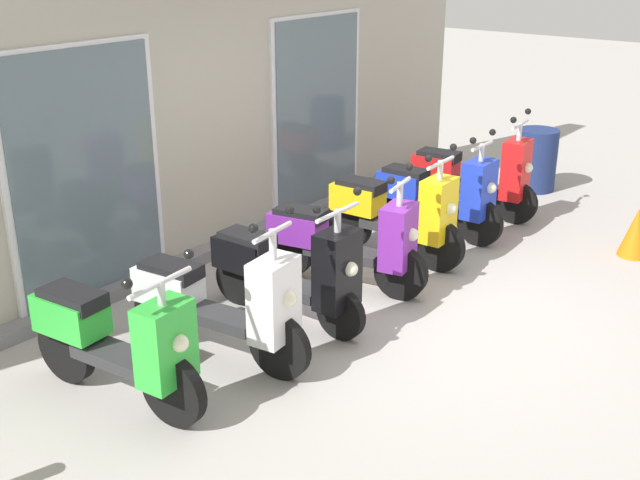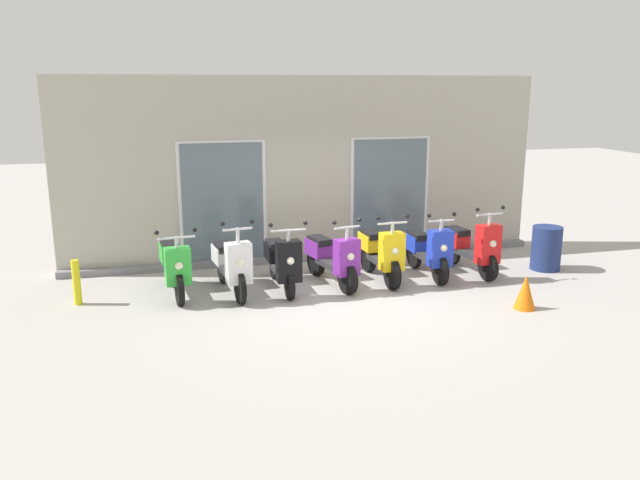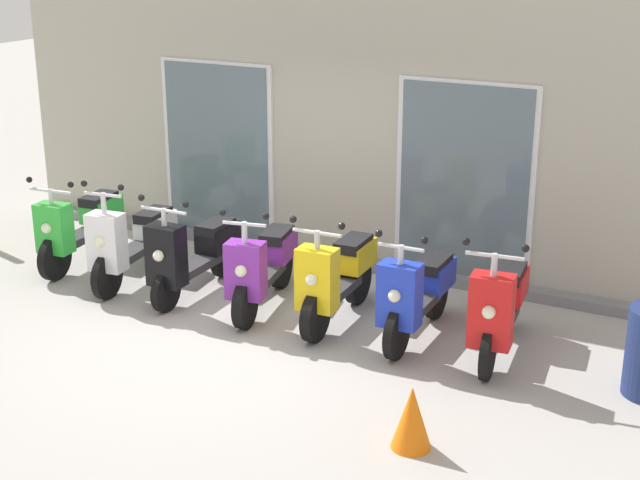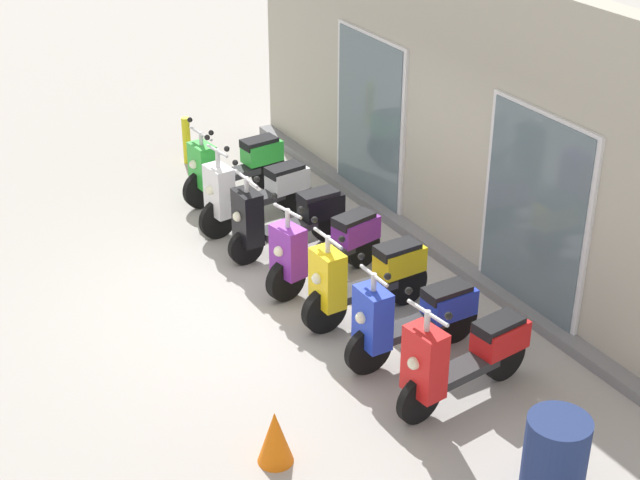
# 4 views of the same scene
# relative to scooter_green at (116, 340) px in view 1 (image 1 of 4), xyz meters

# --- Properties ---
(ground_plane) EXTENTS (40.00, 40.00, 0.00)m
(ground_plane) POSITION_rel_scooter_green_xyz_m (2.57, -0.85, -0.50)
(ground_plane) COLOR #A8A39E
(storefront_facade) EXTENTS (9.07, 0.50, 3.43)m
(storefront_facade) POSITION_rel_scooter_green_xyz_m (2.57, 1.68, 1.16)
(storefront_facade) COLOR #B2AD9E
(storefront_facade) RESTS_ON ground_plane
(scooter_green) EXTENTS (0.63, 1.58, 1.18)m
(scooter_green) POSITION_rel_scooter_green_xyz_m (0.00, 0.00, 0.00)
(scooter_green) COLOR black
(scooter_green) RESTS_ON ground_plane
(scooter_white) EXTENTS (0.56, 1.67, 1.30)m
(scooter_white) POSITION_rel_scooter_green_xyz_m (0.88, -0.13, 0.00)
(scooter_white) COLOR black
(scooter_white) RESTS_ON ground_plane
(scooter_black) EXTENTS (0.61, 1.58, 1.23)m
(scooter_black) POSITION_rel_scooter_green_xyz_m (1.71, -0.14, -0.01)
(scooter_black) COLOR black
(scooter_black) RESTS_ON ground_plane
(scooter_purple) EXTENTS (0.66, 1.64, 1.22)m
(scooter_purple) POSITION_rel_scooter_green_xyz_m (2.57, -0.08, -0.04)
(scooter_purple) COLOR black
(scooter_purple) RESTS_ON ground_plane
(scooter_yellow) EXTENTS (0.57, 1.58, 1.23)m
(scooter_yellow) POSITION_rel_scooter_green_xyz_m (3.43, -0.08, -0.00)
(scooter_yellow) COLOR black
(scooter_yellow) RESTS_ON ground_plane
(scooter_blue) EXTENTS (0.51, 1.58, 1.22)m
(scooter_blue) POSITION_rel_scooter_green_xyz_m (4.30, -0.07, -0.02)
(scooter_blue) COLOR black
(scooter_blue) RESTS_ON ground_plane
(scooter_red) EXTENTS (0.59, 1.60, 1.29)m
(scooter_red) POSITION_rel_scooter_green_xyz_m (5.13, -0.08, 0.01)
(scooter_red) COLOR black
(scooter_red) RESTS_ON ground_plane
(traffic_cone) EXTENTS (0.32, 0.32, 0.52)m
(traffic_cone) POSITION_rel_scooter_green_xyz_m (5.03, -1.98, -0.24)
(traffic_cone) COLOR orange
(traffic_cone) RESTS_ON ground_plane
(trash_bin) EXTENTS (0.53, 0.53, 0.79)m
(trash_bin) POSITION_rel_scooter_green_xyz_m (6.55, -0.21, -0.10)
(trash_bin) COLOR navy
(trash_bin) RESTS_ON ground_plane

